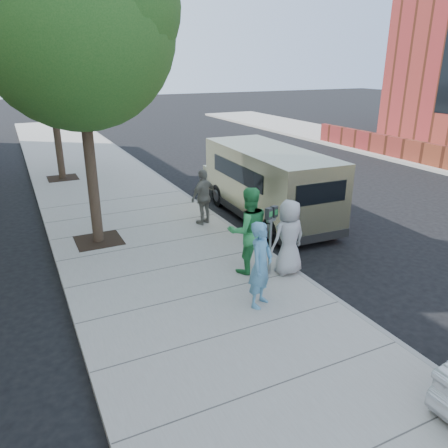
{
  "coord_description": "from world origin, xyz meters",
  "views": [
    {
      "loc": [
        -4.05,
        -8.89,
        4.66
      ],
      "look_at": [
        0.18,
        -0.25,
        1.1
      ],
      "focal_mm": 35.0,
      "sensor_mm": 36.0,
      "label": 1
    }
  ],
  "objects": [
    {
      "name": "person_officer",
      "position": [
        -0.08,
        -2.39,
        1.02
      ],
      "size": [
        0.76,
        0.7,
        1.74
      ],
      "primitive_type": "imported",
      "rotation": [
        0.0,
        0.0,
        0.61
      ],
      "color": "#5694B8",
      "rests_on": "sidewalk"
    },
    {
      "name": "curb_face",
      "position": [
        1.44,
        0.0,
        0.07
      ],
      "size": [
        0.12,
        60.0,
        0.16
      ],
      "primitive_type": "cube",
      "color": "gray",
      "rests_on": "ground"
    },
    {
      "name": "sidewalk",
      "position": [
        -1.0,
        0.0,
        0.07
      ],
      "size": [
        5.0,
        60.0,
        0.15
      ],
      "primitive_type": "cube",
      "color": "gray",
      "rests_on": "ground"
    },
    {
      "name": "tree_near",
      "position": [
        -2.25,
        2.4,
        5.55
      ],
      "size": [
        4.62,
        4.6,
        7.53
      ],
      "color": "black",
      "rests_on": "sidewalk"
    },
    {
      "name": "person_gray_shirt",
      "position": [
        1.2,
        -1.44,
        1.01
      ],
      "size": [
        0.88,
        0.61,
        1.72
      ],
      "primitive_type": "imported",
      "rotation": [
        0.0,
        0.0,
        3.21
      ],
      "color": "#A5A5A7",
      "rests_on": "sidewalk"
    },
    {
      "name": "tree_far",
      "position": [
        -2.25,
        10.0,
        4.88
      ],
      "size": [
        3.92,
        3.8,
        6.49
      ],
      "color": "black",
      "rests_on": "sidewalk"
    },
    {
      "name": "parking_meter",
      "position": [
        0.81,
        -1.3,
        1.3
      ],
      "size": [
        0.35,
        0.22,
        1.59
      ],
      "rotation": [
        0.0,
        0.0,
        0.35
      ],
      "color": "gray",
      "rests_on": "sidewalk"
    },
    {
      "name": "ground",
      "position": [
        0.0,
        0.0,
        0.0
      ],
      "size": [
        120.0,
        120.0,
        0.0
      ],
      "primitive_type": "plane",
      "color": "black",
      "rests_on": "ground"
    },
    {
      "name": "person_green_shirt",
      "position": [
        0.42,
        -0.98,
        1.15
      ],
      "size": [
        1.06,
        0.87,
        1.99
      ],
      "primitive_type": "imported",
      "rotation": [
        0.0,
        0.0,
        3.01
      ],
      "color": "green",
      "rests_on": "sidewalk"
    },
    {
      "name": "person_striped_polo",
      "position": [
        0.81,
        2.38,
        0.97
      ],
      "size": [
        1.04,
        0.73,
        1.64
      ],
      "primitive_type": "imported",
      "rotation": [
        0.0,
        0.0,
        3.52
      ],
      "color": "gray",
      "rests_on": "sidewalk"
    },
    {
      "name": "van",
      "position": [
        2.96,
        2.4,
        1.17
      ],
      "size": [
        2.24,
        6.05,
        2.21
      ],
      "rotation": [
        0.0,
        0.0,
        -0.04
      ],
      "color": "tan",
      "rests_on": "ground"
    }
  ]
}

